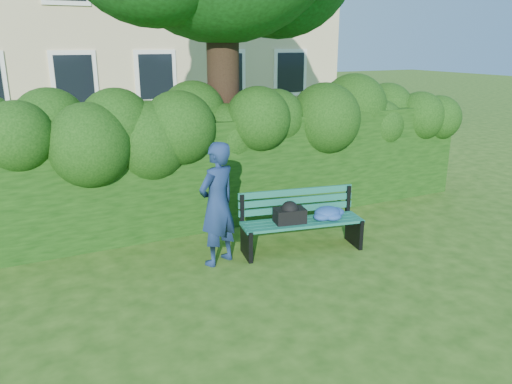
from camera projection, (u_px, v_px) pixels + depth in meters
name	position (u px, v px, depth m)	size (l,w,h in m)	color
ground	(275.00, 269.00, 6.91)	(80.00, 80.00, 0.00)	#244812
hedge	(214.00, 171.00, 8.54)	(10.00, 1.00, 1.80)	black
park_bench	(305.00, 218.00, 7.44)	(1.88, 0.88, 0.89)	#115745
man_reading	(217.00, 204.00, 6.87)	(0.64, 0.42, 1.75)	navy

